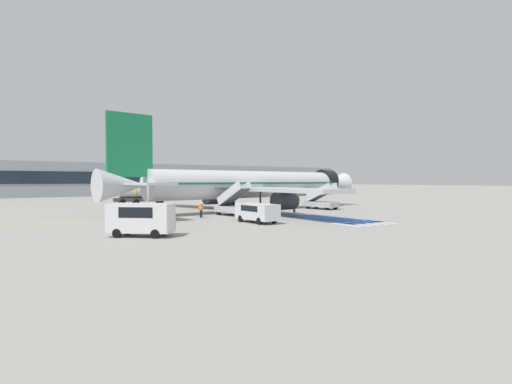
{
  "coord_description": "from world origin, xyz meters",
  "views": [
    {
      "loc": [
        -29.86,
        -44.17,
        3.98
      ],
      "look_at": [
        -0.97,
        -0.98,
        2.5
      ],
      "focal_mm": 28.0,
      "sensor_mm": 36.0,
      "label": 1
    }
  ],
  "objects": [
    {
      "name": "ground_crew_2",
      "position": [
        1.7,
        -5.57,
        1.09
      ],
      "size": [
        0.48,
        0.33,
        1.88
      ],
      "rotation": [
        0.0,
        0.0,
        2.88
      ],
      "color": "black",
      "rests_on": "ground_plane"
    },
    {
      "name": "boarding_stairs_aft",
      "position": [
        -6.73,
        -4.98,
        0.99
      ],
      "size": [
        2.79,
        5.43,
        3.98
      ],
      "rotation": [
        0.0,
        0.0,
        0.13
      ],
      "color": "#ADB2BA",
      "rests_on": "ground_plane"
    },
    {
      "name": "terminal_building",
      "position": [
        12.58,
        67.8,
        4.29
      ],
      "size": [
        123.35,
        12.1,
        8.58
      ],
      "color": "#89939E",
      "rests_on": "ground_plane"
    },
    {
      "name": "service_van_1",
      "position": [
        -8.87,
        -12.94,
        1.1
      ],
      "size": [
        2.02,
        4.95,
        1.81
      ],
      "rotation": [
        0.0,
        0.0,
        0.04
      ],
      "color": "silver",
      "rests_on": "ground_plane"
    },
    {
      "name": "apron_walkway_bar_2",
      "position": [
        -0.97,
        -19.05,
        0.0
      ],
      "size": [
        0.44,
        3.6,
        0.01
      ],
      "primitive_type": "cube",
      "color": "silver",
      "rests_on": "ground_plane"
    },
    {
      "name": "ground_plane",
      "position": [
        0.0,
        0.0,
        0.0
      ],
      "size": [
        600.0,
        600.0,
        0.0
      ],
      "primitive_type": "plane",
      "color": "gray"
    },
    {
      "name": "apron_walkway_bar_3",
      "position": [
        0.23,
        -19.05,
        0.0
      ],
      "size": [
        0.44,
        3.6,
        0.01
      ],
      "primitive_type": "cube",
      "color": "silver",
      "rests_on": "ground_plane"
    },
    {
      "name": "apron_walkway_bar_0",
      "position": [
        -3.37,
        -19.05,
        0.0
      ],
      "size": [
        0.44,
        3.6,
        0.01
      ],
      "primitive_type": "cube",
      "color": "silver",
      "rests_on": "ground_plane"
    },
    {
      "name": "apron_leadline_yellow",
      "position": [
        -0.37,
        0.2,
        0.0
      ],
      "size": [
        74.38,
        9.75,
        0.01
      ],
      "primitive_type": "cube",
      "rotation": [
        0.0,
        0.0,
        -1.44
      ],
      "color": "gold",
      "rests_on": "ground_plane"
    },
    {
      "name": "ground_crew_0",
      "position": [
        -2.22,
        -6.38,
        1.04
      ],
      "size": [
        0.48,
        0.45,
        1.79
      ],
      "rotation": [
        0.0,
        0.0,
        2.48
      ],
      "color": "black",
      "rests_on": "ground_plane"
    },
    {
      "name": "apron_walkway_bar_1",
      "position": [
        -2.17,
        -19.05,
        0.0
      ],
      "size": [
        0.44,
        3.6,
        0.01
      ],
      "primitive_type": "cube",
      "color": "silver",
      "rests_on": "ground_plane"
    },
    {
      "name": "apron_walkway_bar_4",
      "position": [
        1.43,
        -19.05,
        0.0
      ],
      "size": [
        0.44,
        3.6,
        0.01
      ],
      "primitive_type": "cube",
      "color": "silver",
      "rests_on": "ground_plane"
    },
    {
      "name": "apron_stand_patch_blue",
      "position": [
        -0.37,
        -13.99,
        0.0
      ],
      "size": [
        4.71,
        10.45,
        0.01
      ],
      "primitive_type": "cube",
      "color": "#2856A8",
      "rests_on": "ground_plane"
    },
    {
      "name": "service_van_0",
      "position": [
        -20.92,
        -16.07,
        1.39
      ],
      "size": [
        4.63,
        4.35,
        2.35
      ],
      "rotation": [
        0.0,
        0.0,
        0.86
      ],
      "color": "silver",
      "rests_on": "ground_plane"
    },
    {
      "name": "fuel_tanker",
      "position": [
        -8.57,
        22.99,
        1.62
      ],
      "size": [
        9.01,
        3.77,
        3.24
      ],
      "rotation": [
        0.0,
        0.0,
        -1.72
      ],
      "color": "#38383D",
      "rests_on": "ground_plane"
    },
    {
      "name": "airliner",
      "position": [
        -1.11,
        0.1,
        3.46
      ],
      "size": [
        40.34,
        34.97,
        11.04
      ],
      "rotation": [
        0.0,
        0.0,
        -1.44
      ],
      "color": "silver",
      "rests_on": "ground_plane"
    },
    {
      "name": "boarding_stairs_forward",
      "position": [
        8.63,
        -3.01,
        0.95
      ],
      "size": [
        2.79,
        5.43,
        3.7
      ],
      "rotation": [
        0.0,
        0.0,
        0.13
      ],
      "color": "#ADB2BA",
      "rests_on": "ground_plane"
    },
    {
      "name": "ground_crew_1",
      "position": [
        -10.96,
        -5.25,
        0.94
      ],
      "size": [
        0.37,
        0.48,
        1.64
      ],
      "rotation": [
        0.0,
        0.0,
        5.07
      ],
      "color": "#191E38",
      "rests_on": "ground_plane"
    }
  ]
}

